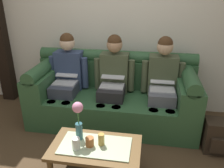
# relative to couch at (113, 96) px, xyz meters

# --- Properties ---
(back_wall_patterned) EXTENTS (6.00, 0.12, 2.90)m
(back_wall_patterned) POSITION_rel_couch_xyz_m (-0.00, 0.53, 1.08)
(back_wall_patterned) COLOR silver
(back_wall_patterned) RESTS_ON ground_plane
(couch) EXTENTS (2.24, 0.88, 0.96)m
(couch) POSITION_rel_couch_xyz_m (0.00, 0.00, 0.00)
(couch) COLOR #2D5633
(couch) RESTS_ON ground_plane
(person_left) EXTENTS (0.56, 0.67, 1.22)m
(person_left) POSITION_rel_couch_xyz_m (-0.66, -0.00, 0.29)
(person_left) COLOR #383D4C
(person_left) RESTS_ON ground_plane
(person_middle) EXTENTS (0.56, 0.67, 1.22)m
(person_middle) POSITION_rel_couch_xyz_m (-0.00, -0.00, 0.29)
(person_middle) COLOR #232326
(person_middle) RESTS_ON ground_plane
(person_right) EXTENTS (0.56, 0.67, 1.22)m
(person_right) POSITION_rel_couch_xyz_m (0.66, -0.00, 0.29)
(person_right) COLOR #595B66
(person_right) RESTS_ON ground_plane
(coffee_table) EXTENTS (0.89, 0.52, 0.37)m
(coffee_table) POSITION_rel_couch_xyz_m (-0.00, -1.09, -0.06)
(coffee_table) COLOR brown
(coffee_table) RESTS_ON ground_plane
(flower_vase) EXTENTS (0.11, 0.11, 0.42)m
(flower_vase) POSITION_rel_couch_xyz_m (-0.18, -1.01, 0.25)
(flower_vase) COLOR #336672
(flower_vase) RESTS_ON coffee_table
(cup_near_left) EXTENTS (0.07, 0.07, 0.12)m
(cup_near_left) POSITION_rel_couch_xyz_m (-0.17, -1.17, 0.06)
(cup_near_left) COLOR white
(cup_near_left) RESTS_ON coffee_table
(cup_near_right) EXTENTS (0.08, 0.08, 0.09)m
(cup_near_right) POSITION_rel_couch_xyz_m (-0.05, -1.11, 0.04)
(cup_near_right) COLOR #B26633
(cup_near_right) RESTS_ON coffee_table
(cup_far_center) EXTENTS (0.06, 0.06, 0.12)m
(cup_far_center) POSITION_rel_couch_xyz_m (0.06, -1.07, 0.06)
(cup_far_center) COLOR gold
(cup_far_center) RESTS_ON coffee_table
(backpack_right) EXTENTS (0.36, 0.28, 0.40)m
(backpack_right) POSITION_rel_couch_xyz_m (1.33, -0.49, -0.17)
(backpack_right) COLOR #2D2319
(backpack_right) RESTS_ON ground_plane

